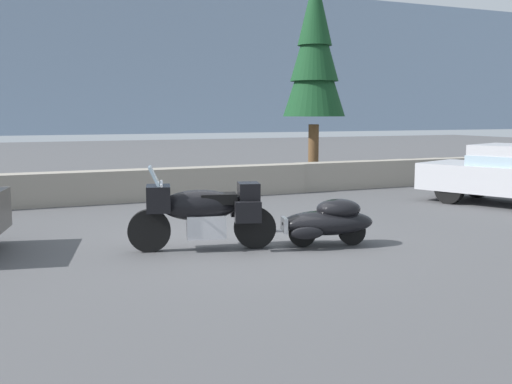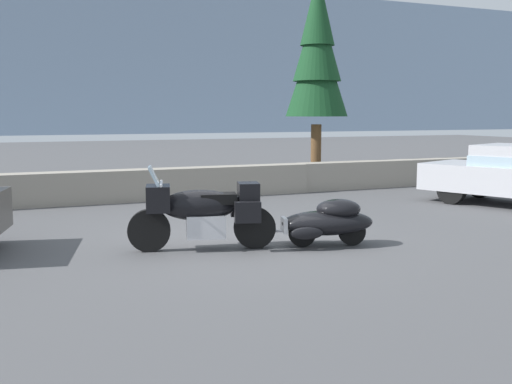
# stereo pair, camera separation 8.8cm
# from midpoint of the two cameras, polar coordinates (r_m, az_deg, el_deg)

# --- Properties ---
(ground_plane) EXTENTS (80.00, 80.00, 0.00)m
(ground_plane) POSITION_cam_midpoint_polar(r_m,az_deg,el_deg) (10.22, -1.38, -4.65)
(ground_plane) COLOR #4C4C4F
(stone_guard_wall) EXTENTS (24.00, 0.62, 0.88)m
(stone_guard_wall) POSITION_cam_midpoint_polar(r_m,az_deg,el_deg) (15.19, -10.72, 0.72)
(stone_guard_wall) COLOR gray
(stone_guard_wall) RESTS_ON ground
(distant_ridgeline) EXTENTS (240.00, 80.00, 16.00)m
(distant_ridgeline) POSITION_cam_midpoint_polar(r_m,az_deg,el_deg) (104.96, -21.39, 10.03)
(distant_ridgeline) COLOR #7F93AD
(distant_ridgeline) RESTS_ON ground
(touring_motorcycle) EXTENTS (2.27, 1.09, 1.33)m
(touring_motorcycle) POSITION_cam_midpoint_polar(r_m,az_deg,el_deg) (9.52, -4.82, -1.76)
(touring_motorcycle) COLOR black
(touring_motorcycle) RESTS_ON ground
(car_shaped_trailer) EXTENTS (2.22, 1.07, 0.76)m
(car_shaped_trailer) POSITION_cam_midpoint_polar(r_m,az_deg,el_deg) (9.88, 7.02, -2.69)
(car_shaped_trailer) COLOR black
(car_shaped_trailer) RESTS_ON ground
(pine_tree_tall) EXTENTS (1.85, 1.85, 6.27)m
(pine_tree_tall) POSITION_cam_midpoint_polar(r_m,az_deg,el_deg) (18.54, 5.89, 12.88)
(pine_tree_tall) COLOR brown
(pine_tree_tall) RESTS_ON ground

